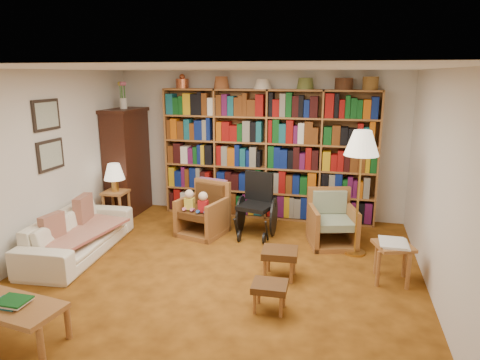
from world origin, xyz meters
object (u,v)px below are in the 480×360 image
(armchair_leather, at_px, (204,212))
(armchair_sage, at_px, (333,223))
(footstool_b, at_px, (270,288))
(sofa, at_px, (79,234))
(coffee_table, at_px, (13,310))
(floor_lamp, at_px, (362,148))
(footstool_a, at_px, (280,255))
(side_table_papers, at_px, (393,251))
(wheelchair, at_px, (257,207))
(side_table_lamp, at_px, (116,200))

(armchair_leather, relative_size, armchair_sage, 1.00)
(armchair_leather, distance_m, footstool_b, 2.47)
(sofa, distance_m, coffee_table, 2.07)
(armchair_sage, xyz_separation_m, floor_lamp, (0.33, -0.33, 1.18))
(footstool_b, bearing_deg, sofa, 163.52)
(coffee_table, bearing_deg, footstool_a, 41.39)
(side_table_papers, distance_m, footstool_b, 1.65)
(footstool_b, bearing_deg, wheelchair, 105.04)
(armchair_leather, distance_m, armchair_sage, 1.98)
(armchair_leather, bearing_deg, wheelchair, 9.55)
(wheelchair, relative_size, footstool_b, 2.57)
(sofa, bearing_deg, armchair_sage, -74.83)
(side_table_papers, relative_size, coffee_table, 0.53)
(footstool_a, distance_m, footstool_b, 0.78)
(sofa, relative_size, wheelchair, 2.02)
(armchair_leather, xyz_separation_m, footstool_a, (1.39, -1.25, -0.04))
(floor_lamp, relative_size, coffee_table, 1.76)
(armchair_leather, bearing_deg, side_table_lamp, 179.31)
(side_table_lamp, height_order, wheelchair, wheelchair)
(side_table_lamp, relative_size, side_table_papers, 1.10)
(armchair_leather, bearing_deg, sofa, -140.19)
(side_table_lamp, xyz_separation_m, footstool_b, (2.93, -2.05, -0.16))
(armchair_sage, relative_size, wheelchair, 0.85)
(side_table_lamp, xyz_separation_m, armchair_sage, (3.51, 0.02, -0.11))
(footstool_b, distance_m, coffee_table, 2.46)
(armchair_sage, distance_m, wheelchair, 1.17)
(armchair_sage, xyz_separation_m, wheelchair, (-1.16, 0.10, 0.14))
(side_table_lamp, xyz_separation_m, floor_lamp, (3.83, -0.31, 1.08))
(side_table_papers, bearing_deg, footstool_a, -170.79)
(wheelchair, bearing_deg, armchair_leather, -170.45)
(wheelchair, distance_m, side_table_papers, 2.23)
(armchair_leather, xyz_separation_m, coffee_table, (-0.78, -3.16, 0.01))
(side_table_lamp, height_order, side_table_papers, side_table_lamp)
(armchair_leather, height_order, footstool_b, armchair_leather)
(side_table_lamp, bearing_deg, wheelchair, 2.90)
(armchair_leather, bearing_deg, floor_lamp, -7.17)
(side_table_lamp, xyz_separation_m, side_table_papers, (4.25, -1.06, -0.02))
(sofa, relative_size, side_table_lamp, 3.44)
(armchair_sage, bearing_deg, footstool_a, -114.49)
(sofa, bearing_deg, floor_lamp, -81.06)
(footstool_a, relative_size, footstool_b, 1.20)
(floor_lamp, distance_m, coffee_table, 4.36)
(side_table_lamp, relative_size, wheelchair, 0.59)
(side_table_lamp, height_order, footstool_b, side_table_lamp)
(side_table_papers, bearing_deg, sofa, -177.83)
(side_table_lamp, relative_size, footstool_a, 1.26)
(armchair_leather, distance_m, floor_lamp, 2.59)
(sofa, distance_m, footstool_a, 2.82)
(sofa, bearing_deg, wheelchair, -64.06)
(footstool_a, bearing_deg, footstool_b, -89.09)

